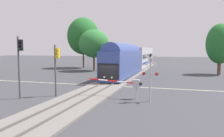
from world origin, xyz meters
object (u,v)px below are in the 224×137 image
commuter_train (135,58)px  traffic_signal_median (56,62)px  traffic_signal_near_left (20,57)px  crossing_signal_mast (150,73)px  maple_right_background (220,44)px  pine_left_background (83,36)px  oak_behind_train (94,44)px  crossing_gate_near (131,84)px

commuter_train → traffic_signal_median: size_ratio=7.93×
traffic_signal_near_left → traffic_signal_median: (2.60, 1.93, -0.49)m
crossing_signal_mast → maple_right_background: maple_right_background is taller
maple_right_background → crossing_signal_mast: bearing=-111.6°
traffic_signal_near_left → maple_right_background: bearing=51.3°
pine_left_background → oak_behind_train: bearing=-50.1°
pine_left_background → crossing_gate_near: bearing=-59.0°
pine_left_background → crossing_signal_mast: bearing=-57.1°
crossing_gate_near → oak_behind_train: oak_behind_train is taller
traffic_signal_near_left → maple_right_background: maple_right_background is taller
commuter_train → pine_left_background: (-13.37, 4.52, 4.88)m
commuter_train → maple_right_background: 15.91m
crossing_signal_mast → pine_left_background: (-19.45, 30.06, 5.12)m
commuter_train → oak_behind_train: (-8.32, -1.52, 2.92)m
crossing_gate_near → maple_right_background: bearing=64.2°
crossing_signal_mast → traffic_signal_near_left: bearing=-169.4°
commuter_train → maple_right_background: (15.61, -1.45, 2.70)m
commuter_train → crossing_gate_near: 25.26m
crossing_gate_near → crossing_signal_mast: (1.80, -0.68, 1.14)m
crossing_signal_mast → commuter_train: bearing=103.4°
traffic_signal_near_left → traffic_signal_median: size_ratio=1.15×
commuter_train → pine_left_background: 14.94m
traffic_signal_near_left → pine_left_background: pine_left_background is taller
oak_behind_train → pine_left_background: pine_left_background is taller
crossing_gate_near → traffic_signal_near_left: 10.40m
oak_behind_train → maple_right_background: 23.94m
traffic_signal_median → oak_behind_train: 24.99m
traffic_signal_near_left → maple_right_background: size_ratio=0.63×
traffic_signal_near_left → maple_right_background: (21.04, 26.26, 1.67)m
commuter_train → crossing_gate_near: commuter_train is taller
traffic_signal_median → maple_right_background: (18.44, 24.33, 2.16)m
crossing_gate_near → oak_behind_train: size_ratio=0.59×
traffic_signal_near_left → pine_left_background: 33.41m
commuter_train → pine_left_background: size_ratio=3.26×
traffic_signal_median → commuter_train: bearing=83.7°
crossing_signal_mast → maple_right_background: size_ratio=0.46×
commuter_train → crossing_signal_mast: 26.26m
traffic_signal_near_left → commuter_train: bearing=78.9°
traffic_signal_median → oak_behind_train: (-5.49, 24.26, 2.37)m
traffic_signal_near_left → oak_behind_train: bearing=96.3°
traffic_signal_median → oak_behind_train: oak_behind_train is taller
commuter_train → maple_right_background: size_ratio=4.34×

